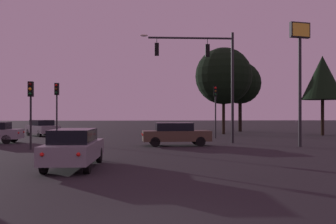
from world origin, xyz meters
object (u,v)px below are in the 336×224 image
at_px(traffic_light_corner_left, 31,101).
at_px(tree_center_horizon, 322,78).
at_px(traffic_light_corner_right, 216,101).
at_px(car_crossing_right, 176,134).
at_px(traffic_signal_mast_arm, 208,66).
at_px(car_nearside_lane, 74,147).
at_px(car_far_lane, 42,128).
at_px(store_sign_illuminated, 300,57).
at_px(tree_left_far, 240,83).
at_px(tree_behind_sign, 224,76).
at_px(traffic_light_median, 57,100).

relative_size(traffic_light_corner_left, tree_center_horizon, 0.52).
bearing_deg(traffic_light_corner_right, car_crossing_right, -120.07).
bearing_deg(traffic_signal_mast_arm, car_nearside_lane, -122.61).
bearing_deg(car_far_lane, traffic_signal_mast_arm, -34.29).
distance_m(car_crossing_right, store_sign_illuminated, 9.46).
bearing_deg(traffic_light_corner_left, car_nearside_lane, -63.09).
relative_size(traffic_light_corner_right, car_crossing_right, 0.98).
xyz_separation_m(car_crossing_right, tree_left_far, (9.46, 18.94, 4.97)).
distance_m(car_nearside_lane, store_sign_illuminated, 16.17).
height_order(traffic_light_corner_left, traffic_light_corner_right, traffic_light_corner_right).
bearing_deg(car_far_lane, tree_left_far, 19.09).
distance_m(tree_behind_sign, tree_left_far, 6.17).
bearing_deg(traffic_signal_mast_arm, car_crossing_right, -141.87).
bearing_deg(car_crossing_right, tree_left_far, 63.47).
bearing_deg(traffic_light_corner_right, tree_behind_sign, 71.67).
bearing_deg(traffic_light_corner_left, store_sign_illuminated, 2.57).
relative_size(traffic_signal_mast_arm, car_nearside_lane, 1.74).
relative_size(car_nearside_lane, tree_left_far, 0.56).
xyz_separation_m(traffic_signal_mast_arm, car_far_lane, (-14.17, 9.66, -4.73)).
xyz_separation_m(traffic_signal_mast_arm, traffic_light_median, (-11.09, 1.88, -2.40)).
xyz_separation_m(car_nearside_lane, car_far_lane, (-6.76, 21.25, -0.00)).
relative_size(traffic_light_corner_right, traffic_light_median, 1.02).
bearing_deg(traffic_light_corner_left, tree_center_horizon, 27.28).
distance_m(car_nearside_lane, tree_behind_sign, 26.36).
height_order(traffic_light_median, store_sign_illuminated, store_sign_illuminated).
height_order(traffic_light_corner_right, car_far_lane, traffic_light_corner_right).
height_order(traffic_light_corner_left, car_crossing_right, traffic_light_corner_left).
bearing_deg(car_far_lane, store_sign_illuminated, -33.14).
bearing_deg(tree_behind_sign, store_sign_illuminated, -83.60).
xyz_separation_m(traffic_light_corner_right, traffic_light_median, (-12.68, -3.23, -0.06)).
distance_m(store_sign_illuminated, tree_left_far, 20.17).
bearing_deg(store_sign_illuminated, car_nearside_lane, -146.68).
height_order(traffic_light_corner_left, store_sign_illuminated, store_sign_illuminated).
xyz_separation_m(store_sign_illuminated, tree_behind_sign, (-1.66, 14.83, 0.25)).
height_order(traffic_signal_mast_arm, car_crossing_right, traffic_signal_mast_arm).
bearing_deg(car_nearside_lane, tree_center_horizon, 44.85).
xyz_separation_m(traffic_light_corner_left, tree_center_horizon, (24.18, 12.47, 2.75)).
xyz_separation_m(traffic_signal_mast_arm, tree_left_far, (6.95, 16.97, 0.24)).
bearing_deg(tree_left_far, tree_behind_sign, -121.03).
bearing_deg(car_far_lane, tree_center_horizon, -2.30).
bearing_deg(traffic_light_median, car_nearside_lane, -74.74).
height_order(car_nearside_lane, store_sign_illuminated, store_sign_illuminated).
bearing_deg(car_crossing_right, tree_center_horizon, 34.47).
height_order(store_sign_illuminated, tree_behind_sign, tree_behind_sign).
relative_size(car_crossing_right, tree_center_horizon, 0.59).
distance_m(traffic_light_median, store_sign_illuminated, 17.48).
bearing_deg(store_sign_illuminated, traffic_signal_mast_arm, 150.02).
xyz_separation_m(traffic_signal_mast_arm, car_crossing_right, (-2.50, -1.97, -4.73)).
distance_m(traffic_light_corner_right, traffic_light_median, 13.08).
xyz_separation_m(tree_behind_sign, tree_center_horizon, (9.08, -3.12, -0.42)).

